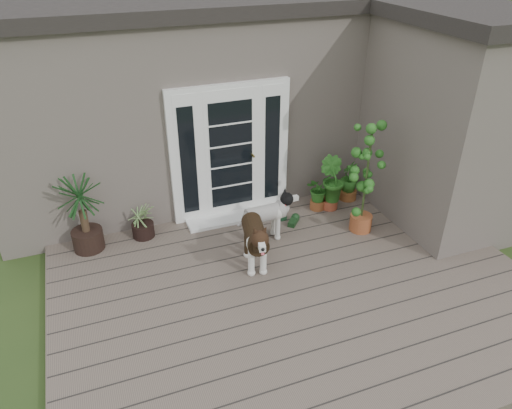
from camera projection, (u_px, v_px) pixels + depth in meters
name	position (u px, v px, depth m)	size (l,w,h in m)	color
deck	(300.00, 294.00, 6.28)	(6.20, 4.60, 0.12)	#6B5B4C
house_main	(206.00, 92.00, 8.97)	(7.40, 4.00, 3.10)	#665E54
house_wing	(446.00, 129.00, 7.32)	(1.60, 2.40, 3.10)	#665E54
roof_wing	(470.00, 14.00, 6.49)	(1.80, 2.60, 0.20)	#2D2826
door_unit	(230.00, 152.00, 7.43)	(1.90, 0.14, 2.15)	white
door_step	(236.00, 216.00, 7.80)	(1.60, 0.40, 0.05)	white
brindle_dog	(255.00, 242.00, 6.53)	(0.39, 0.91, 0.76)	#302011
white_dog	(265.00, 220.00, 7.12)	(0.34, 0.79, 0.66)	silver
spider_plant	(142.00, 220.00, 7.20)	(0.55, 0.55, 0.59)	#7E9159
yucca	(83.00, 213.00, 6.77)	(0.84, 0.84, 1.21)	#113312
herb_a	(318.00, 195.00, 7.94)	(0.40, 0.40, 0.51)	#17531C
herb_b	(331.00, 190.00, 7.91)	(0.46, 0.46, 0.69)	#275F1B
herb_c	(349.00, 185.00, 8.23)	(0.35, 0.35, 0.54)	#19591B
sapling	(366.00, 178.00, 7.06)	(0.53, 0.53, 1.81)	#1A5518
clog_left	(280.00, 215.00, 7.81)	(0.14, 0.31, 0.09)	#14341D
clog_right	(294.00, 221.00, 7.64)	(0.15, 0.33, 0.10)	#143316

